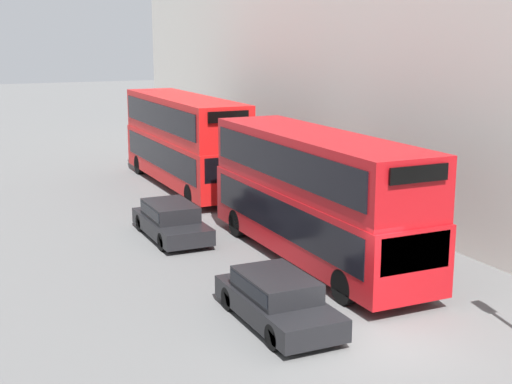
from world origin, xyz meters
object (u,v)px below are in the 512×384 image
Objects in this scene: bus_leading at (315,192)px; bus_second_in_queue at (184,138)px; car_hatchback at (171,219)px; car_dark_sedan at (277,298)px.

bus_second_in_queue reaches higher than bus_leading.
bus_second_in_queue is 2.60× the size of car_hatchback.
bus_leading reaches higher than car_dark_sedan.
car_dark_sedan is (-3.40, -4.12, -1.64)m from bus_leading.
bus_leading reaches higher than car_hatchback.
car_hatchback is (-3.40, -8.28, -1.73)m from bus_second_in_queue.
bus_leading is at bearing 50.46° from car_dark_sedan.
bus_leading is 5.92m from car_hatchback.
bus_second_in_queue is 9.12m from car_hatchback.
bus_second_in_queue is (0.00, 12.85, 0.09)m from bus_leading.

